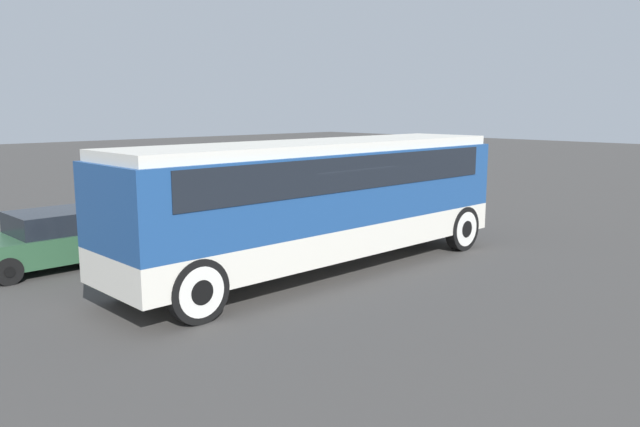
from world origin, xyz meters
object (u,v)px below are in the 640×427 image
at_px(parked_car_near, 141,206).
at_px(parked_car_mid, 230,209).
at_px(tour_bus, 323,193).
at_px(parked_car_far, 66,238).

relative_size(parked_car_near, parked_car_mid, 0.96).
relative_size(tour_bus, parked_car_mid, 2.40).
distance_m(tour_bus, parked_car_near, 7.88).
xyz_separation_m(tour_bus, parked_car_near, (-0.54, 7.78, -1.16)).
relative_size(parked_car_mid, parked_car_far, 1.03).
bearing_deg(parked_car_near, parked_car_mid, -52.24).
height_order(parked_car_mid, parked_car_far, parked_car_far).
relative_size(tour_bus, parked_car_near, 2.49).
bearing_deg(parked_car_mid, parked_car_near, 127.76).
height_order(tour_bus, parked_car_far, tour_bus).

